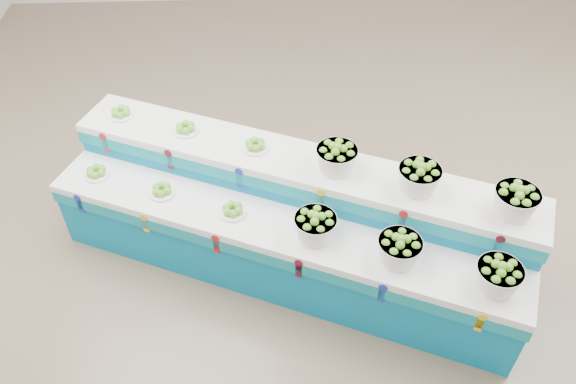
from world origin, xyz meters
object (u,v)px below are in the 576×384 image
object	(u,v)px
display_stand	(288,222)
basket_lower_left	(315,226)
plate_upper_mid	(185,128)
basket_upper_right	(516,200)

from	to	relation	value
display_stand	basket_lower_left	distance (m)	0.53
basket_lower_left	plate_upper_mid	world-z (taller)	plate_upper_mid
basket_upper_right	display_stand	bearing A→B (deg)	164.96
basket_lower_left	plate_upper_mid	bearing A→B (deg)	136.51
basket_lower_left	plate_upper_mid	xyz separation A→B (m)	(-1.07, 1.01, 0.22)
basket_lower_left	basket_upper_right	size ratio (longest dim) A/B	1.00
display_stand	basket_upper_right	bearing A→B (deg)	8.36
display_stand	basket_lower_left	size ratio (longest dim) A/B	12.00
basket_lower_left	plate_upper_mid	distance (m)	1.49
basket_upper_right	plate_upper_mid	bearing A→B (deg)	156.60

